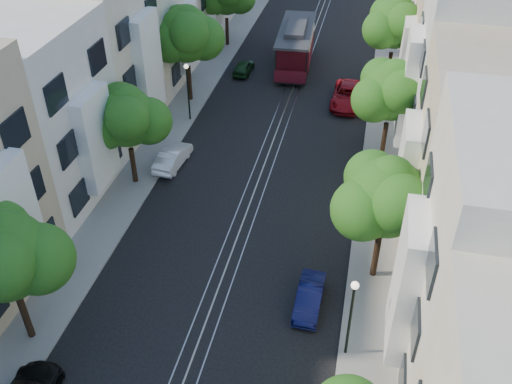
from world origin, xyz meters
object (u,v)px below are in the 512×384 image
Objects in this scene: tree_e_c at (392,93)px; tree_w_c at (187,36)px; cable_car at (296,44)px; parked_car_w_far at (244,67)px; tree_w_a at (6,258)px; tree_e_b at (387,199)px; parked_car_e_mid at (309,297)px; parked_car_w_mid at (173,157)px; parked_car_e_far at (348,96)px; lamp_west at (187,84)px; tree_w_b at (127,119)px; tree_e_d at (396,24)px; lamp_east at (352,308)px.

tree_e_c is 15.25m from tree_w_c.
cable_car is 4.73m from parked_car_w_far.
tree_w_a is 31.69m from cable_car.
tree_e_b is 1.03× the size of tree_e_c.
tree_w_a is 29.03m from parked_car_w_far.
tree_w_c reaches higher than tree_e_c.
tree_e_c is at bearing 79.19° from parked_car_e_mid.
tree_w_c is 2.18× the size of parked_car_e_mid.
parked_car_e_mid reaches higher than parked_car_w_far.
parked_car_w_far is (1.20, 14.28, -0.06)m from parked_car_w_mid.
lamp_west is at bearing -153.91° from parked_car_e_far.
tree_w_a is 12.00m from tree_w_b.
lamp_west reaches higher than parked_car_e_far.
parked_car_w_mid is (-12.86, -3.69, -4.00)m from tree_e_c.
tree_e_c is 0.92× the size of tree_w_c.
tree_w_c is 0.81× the size of cable_car.
tree_e_d is at bearing 33.50° from lamp_west.
tree_e_c is 15.25m from cable_car.
tree_e_d is 32.38m from tree_w_a.
tree_e_d is 25.12m from parked_car_e_mid.
tree_e_d is 1.40× the size of parked_car_e_far.
tree_w_a is at bearing -92.40° from lamp_west.
lamp_west reaches higher than parked_car_w_far.
tree_e_d reaches higher than tree_w_b.
parked_car_w_far is (-11.66, -0.41, -4.33)m from tree_e_d.
tree_e_b is at bearing -48.01° from tree_w_c.
parked_car_e_far is 1.35× the size of parked_car_w_mid.
tree_w_b is at bearing -157.38° from tree_e_c.
tree_e_d reaches higher than cable_car.
parked_car_w_mid is at bearing 136.41° from parked_car_e_mid.
tree_w_c reaches higher than lamp_east.
tree_e_c reaches higher than lamp_east.
tree_w_a reaches higher than cable_car.
tree_e_c is at bearing 22.62° from tree_w_b.
parked_car_w_far is at bearing -153.31° from cable_car.
parked_car_e_far is at bearing 91.08° from parked_car_e_mid.
parked_car_e_far reaches higher than parked_car_e_mid.
tree_e_d is 0.78× the size of cable_car.
tree_w_a is at bearing 88.51° from parked_car_w_mid.
parked_car_e_far is (11.54, 12.94, -3.72)m from tree_w_b.
parked_car_e_mid is at bearing 20.97° from tree_w_a.
parked_car_e_mid is (-2.86, -2.58, -4.20)m from tree_e_b.
tree_e_b is 1.00× the size of tree_w_a.
tree_w_b reaches higher than lamp_west.
tree_w_a is at bearing -157.95° from parked_car_e_mid.
tree_w_c reaches higher than parked_car_e_far.
cable_car is at bearing 70.60° from tree_w_b.
parked_car_w_mid is at bearing -163.98° from tree_e_c.
tree_w_c is at bearing -133.65° from cable_car.
parked_car_e_mid is at bearing -101.90° from tree_e_c.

